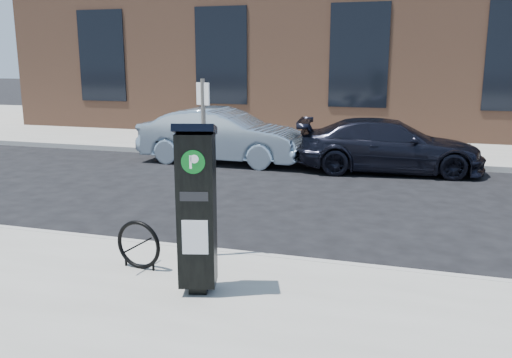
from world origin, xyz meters
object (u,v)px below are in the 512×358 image
at_px(parking_kiosk, 197,207).
at_px(car_silver, 222,136).
at_px(car_dark, 389,146).
at_px(sign_pole, 205,171).
at_px(bike_rack, 139,245).

xyz_separation_m(parking_kiosk, car_silver, (-2.90, 8.65, -0.44)).
bearing_deg(car_dark, sign_pole, 157.99).
bearing_deg(bike_rack, car_silver, 108.84).
relative_size(car_silver, car_dark, 0.98).
height_order(parking_kiosk, bike_rack, parking_kiosk).
relative_size(parking_kiosk, sign_pole, 0.83).
distance_m(parking_kiosk, sign_pole, 1.23).
bearing_deg(parking_kiosk, car_silver, 93.58).
xyz_separation_m(car_silver, car_dark, (4.61, 0.06, -0.08)).
bearing_deg(car_silver, bike_rack, -166.32).
distance_m(sign_pole, car_silver, 7.93).
distance_m(car_silver, car_dark, 4.61).
bearing_deg(sign_pole, car_dark, 94.65).
relative_size(parking_kiosk, bike_rack, 3.06).
relative_size(parking_kiosk, car_dark, 0.43).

